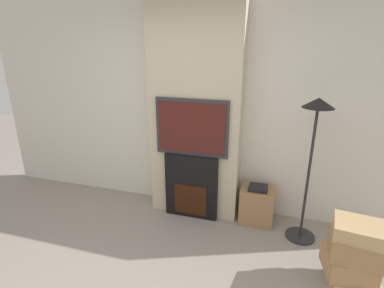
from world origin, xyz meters
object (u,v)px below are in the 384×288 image
at_px(floor_lamp, 314,138).
at_px(media_stand, 257,204).
at_px(television, 192,128).
at_px(box_stack, 354,256).
at_px(fireplace, 192,186).

height_order(floor_lamp, media_stand, floor_lamp).
xyz_separation_m(television, media_stand, (0.81, 0.09, -0.95)).
bearing_deg(box_stack, television, 157.46).
height_order(fireplace, floor_lamp, floor_lamp).
distance_m(fireplace, floor_lamp, 1.55).
bearing_deg(fireplace, box_stack, -22.59).
xyz_separation_m(fireplace, floor_lamp, (1.33, -0.09, 0.78)).
relative_size(fireplace, floor_lamp, 0.52).
height_order(fireplace, box_stack, fireplace).
height_order(television, media_stand, television).
relative_size(box_stack, media_stand, 1.31).
distance_m(floor_lamp, box_stack, 1.14).
bearing_deg(television, fireplace, 90.00).
xyz_separation_m(floor_lamp, box_stack, (0.40, -0.63, -0.87)).
bearing_deg(media_stand, floor_lamp, -19.55).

